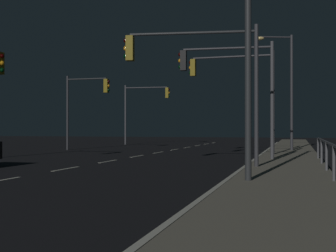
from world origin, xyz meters
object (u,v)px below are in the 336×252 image
at_px(street_lamp_median, 286,80).
at_px(traffic_light_overhead_east, 230,76).
at_px(traffic_light_far_right, 85,98).
at_px(traffic_light_far_left, 196,66).
at_px(traffic_light_mid_right, 236,81).
at_px(street_lamp_corner, 255,15).
at_px(traffic_light_near_right, 144,102).

bearing_deg(street_lamp_median, traffic_light_overhead_east, -104.70).
distance_m(traffic_light_far_right, traffic_light_far_left, 16.47).
height_order(traffic_light_overhead_east, street_lamp_median, street_lamp_median).
bearing_deg(traffic_light_mid_right, traffic_light_far_left, -92.72).
xyz_separation_m(traffic_light_mid_right, street_lamp_corner, (2.14, -12.48, 0.54)).
bearing_deg(traffic_light_far_right, street_lamp_median, 3.36).
height_order(traffic_light_near_right, street_lamp_corner, street_lamp_corner).
bearing_deg(traffic_light_far_right, street_lamp_corner, -51.21).
height_order(traffic_light_far_left, traffic_light_overhead_east, traffic_light_overhead_east).
height_order(traffic_light_mid_right, traffic_light_near_right, traffic_light_mid_right).
height_order(traffic_light_far_left, street_lamp_corner, street_lamp_corner).
distance_m(traffic_light_far_right, traffic_light_near_right, 11.02).
relative_size(traffic_light_far_left, traffic_light_near_right, 0.94).
bearing_deg(traffic_light_far_left, traffic_light_near_right, 113.26).
xyz_separation_m(traffic_light_far_left, street_lamp_corner, (2.54, -4.01, 0.78)).
distance_m(traffic_light_far_right, traffic_light_overhead_east, 13.92).
relative_size(traffic_light_mid_right, traffic_light_near_right, 1.00).
height_order(street_lamp_median, street_lamp_corner, street_lamp_corner).
xyz_separation_m(traffic_light_far_right, street_lamp_median, (13.69, 0.80, 0.93)).
bearing_deg(traffic_light_far_right, traffic_light_far_left, -49.36).
bearing_deg(traffic_light_far_left, traffic_light_overhead_east, 81.64).
relative_size(traffic_light_far_right, street_lamp_corner, 0.69).
bearing_deg(traffic_light_near_right, street_lamp_corner, -65.31).
distance_m(traffic_light_mid_right, street_lamp_median, 5.49).
bearing_deg(traffic_light_far_left, traffic_light_far_right, 130.64).
distance_m(traffic_light_mid_right, traffic_light_near_right, 18.33).
xyz_separation_m(traffic_light_mid_right, traffic_light_near_right, (-10.50, 15.03, -0.18)).
height_order(traffic_light_mid_right, traffic_light_overhead_east, traffic_light_mid_right).
distance_m(traffic_light_far_left, traffic_light_overhead_east, 4.54).
relative_size(traffic_light_mid_right, traffic_light_far_right, 1.07).
relative_size(traffic_light_mid_right, street_lamp_median, 0.76).
distance_m(traffic_light_overhead_east, street_lamp_corner, 8.74).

